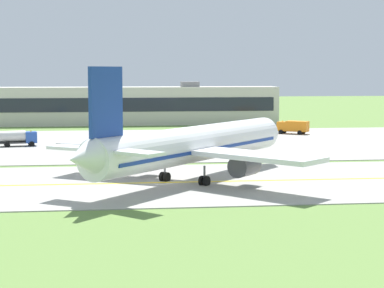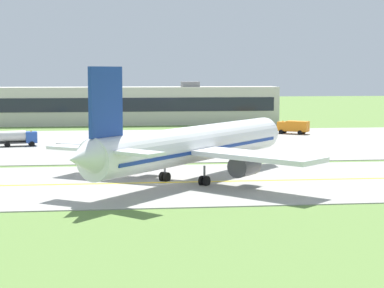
{
  "view_description": "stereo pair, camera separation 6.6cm",
  "coord_description": "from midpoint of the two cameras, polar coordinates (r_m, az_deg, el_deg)",
  "views": [
    {
      "loc": [
        -5.81,
        -74.68,
        12.32
      ],
      "look_at": [
        3.62,
        2.91,
        4.0
      ],
      "focal_mm": 64.61,
      "sensor_mm": 36.0,
      "label": 1
    },
    {
      "loc": [
        -5.74,
        -74.69,
        12.32
      ],
      "look_at": [
        3.62,
        2.91,
        4.0
      ],
      "focal_mm": 64.61,
      "sensor_mm": 36.0,
      "label": 2
    }
  ],
  "objects": [
    {
      "name": "ground_plane",
      "position": [
        75.91,
        -2.43,
        -3.27
      ],
      "size": [
        500.0,
        500.0,
        0.0
      ],
      "primitive_type": "plane",
      "color": "olive"
    },
    {
      "name": "taxiway_strip",
      "position": [
        75.91,
        -2.43,
        -3.23
      ],
      "size": [
        240.0,
        28.0,
        0.1
      ],
      "primitive_type": "cube",
      "color": "#9E9B93",
      "rests_on": "ground"
    },
    {
      "name": "apron_pad",
      "position": [
        118.38,
        0.82,
        0.13
      ],
      "size": [
        140.0,
        52.0,
        0.1
      ],
      "primitive_type": "cube",
      "color": "#9E9B93",
      "rests_on": "ground"
    },
    {
      "name": "taxiway_centreline",
      "position": [
        75.9,
        -2.43,
        -3.19
      ],
      "size": [
        220.0,
        0.6,
        0.01
      ],
      "primitive_type": "cube",
      "color": "yellow",
      "rests_on": "taxiway_strip"
    },
    {
      "name": "airplane_lead",
      "position": [
        76.2,
        0.0,
        -0.09
      ],
      "size": [
        29.54,
        32.87,
        12.7
      ],
      "color": "white",
      "rests_on": "ground"
    },
    {
      "name": "service_truck_baggage",
      "position": [
        115.54,
        -14.15,
        0.54
      ],
      "size": [
        6.28,
        3.24,
        2.65
      ],
      "color": "#264CA5",
      "rests_on": "ground"
    },
    {
      "name": "service_truck_fuel",
      "position": [
        135.4,
        8.38,
        1.44
      ],
      "size": [
        6.12,
        5.05,
        2.6
      ],
      "color": "orange",
      "rests_on": "ground"
    },
    {
      "name": "terminal_building",
      "position": [
        158.88,
        -4.93,
        3.17
      ],
      "size": [
        67.09,
        8.28,
        9.82
      ],
      "color": "beige",
      "rests_on": "ground"
    }
  ]
}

